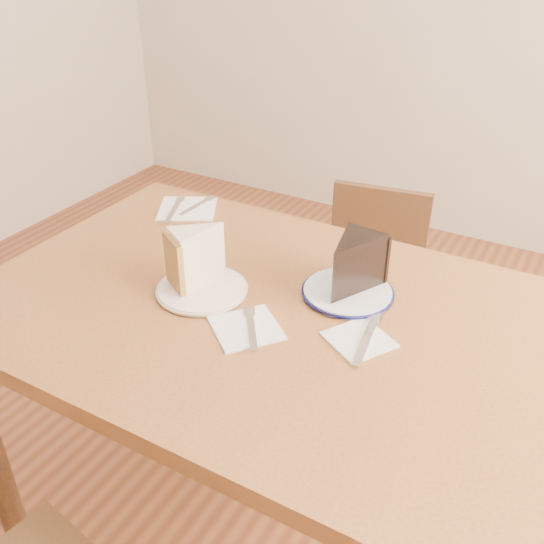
{
  "coord_description": "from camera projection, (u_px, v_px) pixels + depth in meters",
  "views": [
    {
      "loc": [
        0.52,
        -0.88,
        1.45
      ],
      "look_at": [
        -0.01,
        0.05,
        0.8
      ],
      "focal_mm": 40.0,
      "sensor_mm": 36.0,
      "label": 1
    }
  ],
  "objects": [
    {
      "name": "plate_cream",
      "position": [
        202.0,
        289.0,
        1.27
      ],
      "size": [
        0.18,
        0.18,
        0.01
      ],
      "primitive_type": "cylinder",
      "color": "white",
      "rests_on": "table"
    },
    {
      "name": "carrot_cake",
      "position": [
        201.0,
        257.0,
        1.26
      ],
      "size": [
        0.12,
        0.13,
        0.11
      ],
      "primitive_type": null,
      "rotation": [
        0.0,
        0.0,
        -0.54
      ],
      "color": "beige",
      "rests_on": "plate_cream"
    },
    {
      "name": "napkin_spare",
      "position": [
        187.0,
        209.0,
        1.62
      ],
      "size": [
        0.2,
        0.2,
        0.0
      ],
      "primitive_type": "cube",
      "rotation": [
        0.0,
        0.0,
        0.51
      ],
      "color": "white",
      "rests_on": "table"
    },
    {
      "name": "chocolate_cake",
      "position": [
        350.0,
        268.0,
        1.24
      ],
      "size": [
        0.11,
        0.15,
        0.1
      ],
      "primitive_type": null,
      "rotation": [
        0.0,
        0.0,
        3.01
      ],
      "color": "black",
      "rests_on": "plate_navy"
    },
    {
      "name": "napkin_navy",
      "position": [
        359.0,
        339.0,
        1.13
      ],
      "size": [
        0.15,
        0.15,
        0.0
      ],
      "primitive_type": "cube",
      "rotation": [
        0.0,
        0.0,
        -0.54
      ],
      "color": "white",
      "rests_on": "table"
    },
    {
      "name": "table",
      "position": [
        263.0,
        344.0,
        1.28
      ],
      "size": [
        1.2,
        0.8,
        0.75
      ],
      "color": "#563117",
      "rests_on": "ground"
    },
    {
      "name": "fork_cream",
      "position": [
        252.0,
        329.0,
        1.16
      ],
      "size": [
        0.09,
        0.12,
        0.0
      ],
      "primitive_type": "cube",
      "rotation": [
        0.0,
        0.0,
        0.62
      ],
      "color": "silver",
      "rests_on": "napkin_cream"
    },
    {
      "name": "knife_navy",
      "position": [
        367.0,
        339.0,
        1.13
      ],
      "size": [
        0.04,
        0.17,
        0.0
      ],
      "primitive_type": "cube",
      "rotation": [
        0.0,
        0.0,
        0.15
      ],
      "color": "silver",
      "rests_on": "napkin_navy"
    },
    {
      "name": "napkin_cream",
      "position": [
        246.0,
        328.0,
        1.16
      ],
      "size": [
        0.17,
        0.17,
        0.0
      ],
      "primitive_type": "cube",
      "rotation": [
        0.0,
        0.0,
        0.89
      ],
      "color": "white",
      "rests_on": "table"
    },
    {
      "name": "knife_spare",
      "position": [
        174.0,
        210.0,
        1.61
      ],
      "size": [
        0.08,
        0.15,
        0.0
      ],
      "primitive_type": "cube",
      "rotation": [
        0.0,
        0.0,
        0.41
      ],
      "color": "silver",
      "rests_on": "napkin_spare"
    },
    {
      "name": "chair_far",
      "position": [
        366.0,
        295.0,
        1.9
      ],
      "size": [
        0.4,
        0.4,
        0.72
      ],
      "rotation": [
        0.0,
        0.0,
        3.29
      ],
      "color": "black",
      "rests_on": "ground"
    },
    {
      "name": "fork_spare",
      "position": [
        197.0,
        206.0,
        1.63
      ],
      "size": [
        0.02,
        0.14,
        0.0
      ],
      "primitive_type": "cube",
      "rotation": [
        0.0,
        0.0,
        -0.06
      ],
      "color": "silver",
      "rests_on": "napkin_spare"
    },
    {
      "name": "ground",
      "position": [
        265.0,
        537.0,
        1.62
      ],
      "size": [
        4.0,
        4.0,
        0.0
      ],
      "primitive_type": "plane",
      "color": "#4C2514",
      "rests_on": "ground"
    },
    {
      "name": "plate_navy",
      "position": [
        348.0,
        292.0,
        1.27
      ],
      "size": [
        0.18,
        0.18,
        0.01
      ],
      "primitive_type": "cylinder",
      "color": "white",
      "rests_on": "table"
    }
  ]
}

